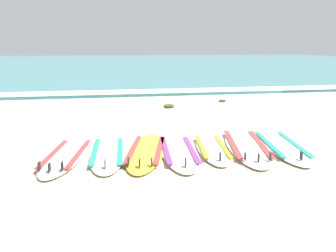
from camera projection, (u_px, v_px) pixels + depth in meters
name	position (u px, v px, depth m)	size (l,w,h in m)	color
ground_plane	(200.00, 144.00, 6.36)	(80.00, 80.00, 0.00)	#C1B599
sea	(109.00, 62.00, 41.25)	(80.00, 60.00, 0.10)	teal
wave_foam_strip	(145.00, 93.00, 13.07)	(80.00, 1.26, 0.11)	white
surfboard_0	(66.00, 156.00, 5.58)	(0.91, 2.20, 0.18)	white
surfboard_1	(108.00, 153.00, 5.72)	(0.70, 2.17, 0.18)	silver
surfboard_2	(146.00, 151.00, 5.82)	(1.10, 2.36, 0.18)	yellow
surfboard_3	(179.00, 151.00, 5.81)	(0.80, 2.25, 0.18)	silver
surfboard_4	(212.00, 148.00, 5.98)	(0.78, 1.97, 0.18)	white
surfboard_5	(246.00, 145.00, 6.15)	(1.21, 2.63, 0.18)	silver
surfboard_6	(281.00, 145.00, 6.15)	(1.01, 2.40, 0.18)	white
seaweed_clump_near_shoreline	(169.00, 106.00, 10.17)	(0.30, 0.24, 0.11)	#384723
seaweed_clump_mid_sand	(222.00, 101.00, 11.27)	(0.23, 0.18, 0.08)	#4C4228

